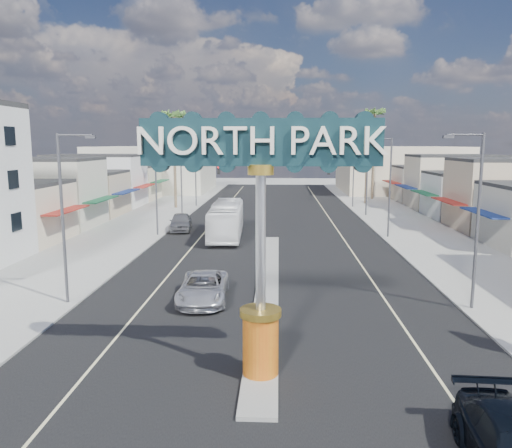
# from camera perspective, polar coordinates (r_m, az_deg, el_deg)

# --- Properties ---
(ground) EXTENTS (160.00, 160.00, 0.00)m
(ground) POSITION_cam_1_polar(r_m,az_deg,el_deg) (45.93, 1.78, -1.48)
(ground) COLOR gray
(ground) RESTS_ON ground
(road) EXTENTS (20.00, 120.00, 0.01)m
(road) POSITION_cam_1_polar(r_m,az_deg,el_deg) (45.92, 1.78, -1.47)
(road) COLOR black
(road) RESTS_ON ground
(median_island) EXTENTS (1.30, 30.00, 0.16)m
(median_island) POSITION_cam_1_polar(r_m,az_deg,el_deg) (30.32, 1.34, -6.90)
(median_island) COLOR gray
(median_island) RESTS_ON ground
(sidewalk_left) EXTENTS (8.00, 120.00, 0.12)m
(sidewalk_left) POSITION_cam_1_polar(r_m,az_deg,el_deg) (48.18, -15.11, -1.22)
(sidewalk_left) COLOR gray
(sidewalk_left) RESTS_ON ground
(sidewalk_right) EXTENTS (8.00, 120.00, 0.12)m
(sidewalk_right) POSITION_cam_1_polar(r_m,az_deg,el_deg) (47.82, 18.81, -1.47)
(sidewalk_right) COLOR gray
(sidewalk_right) RESTS_ON ground
(storefront_row_left) EXTENTS (12.00, 42.00, 6.00)m
(storefront_row_left) POSITION_cam_1_polar(r_m,az_deg,el_deg) (63.37, -20.32, 3.63)
(storefront_row_left) COLOR beige
(storefront_row_left) RESTS_ON ground
(storefront_row_right) EXTENTS (12.00, 42.00, 6.00)m
(storefront_row_right) POSITION_cam_1_polar(r_m,az_deg,el_deg) (62.90, 24.45, 3.34)
(storefront_row_right) COLOR #B7B29E
(storefront_row_right) RESTS_ON ground
(backdrop_far_left) EXTENTS (20.00, 20.00, 8.00)m
(backdrop_far_left) POSITION_cam_1_polar(r_m,az_deg,el_deg) (93.04, -11.55, 6.20)
(backdrop_far_left) COLOR #B7B29E
(backdrop_far_left) RESTS_ON ground
(backdrop_far_right) EXTENTS (20.00, 20.00, 8.00)m
(backdrop_far_right) POSITION_cam_1_polar(r_m,az_deg,el_deg) (92.75, 16.01, 6.03)
(backdrop_far_right) COLOR beige
(backdrop_far_right) RESTS_ON ground
(gateway_sign) EXTENTS (8.20, 1.50, 9.15)m
(gateway_sign) POSITION_cam_1_polar(r_m,az_deg,el_deg) (17.31, 0.54, 0.75)
(gateway_sign) COLOR #DD4211
(gateway_sign) RESTS_ON median_island
(traffic_signal_left) EXTENTS (5.09, 0.45, 6.00)m
(traffic_signal_left) POSITION_cam_1_polar(r_m,az_deg,el_deg) (60.08, -6.83, 5.08)
(traffic_signal_left) COLOR #47474C
(traffic_signal_left) RESTS_ON ground
(traffic_signal_right) EXTENTS (5.09, 0.45, 6.00)m
(traffic_signal_right) POSITION_cam_1_polar(r_m,az_deg,el_deg) (59.90, 10.85, 4.97)
(traffic_signal_right) COLOR #47474C
(traffic_signal_right) RESTS_ON ground
(streetlight_l_near) EXTENTS (2.03, 0.22, 9.00)m
(streetlight_l_near) POSITION_cam_1_polar(r_m,az_deg,el_deg) (27.66, -20.97, 1.49)
(streetlight_l_near) COLOR #47474C
(streetlight_l_near) RESTS_ON ground
(streetlight_l_mid) EXTENTS (2.03, 0.22, 9.00)m
(streetlight_l_mid) POSITION_cam_1_polar(r_m,az_deg,el_deg) (46.59, -11.17, 4.79)
(streetlight_l_mid) COLOR #47474C
(streetlight_l_mid) RESTS_ON ground
(streetlight_l_far) EXTENTS (2.03, 0.22, 9.00)m
(streetlight_l_far) POSITION_cam_1_polar(r_m,az_deg,el_deg) (68.12, -6.79, 6.22)
(streetlight_l_far) COLOR #47474C
(streetlight_l_far) RESTS_ON ground
(streetlight_r_near) EXTENTS (2.03, 0.22, 9.00)m
(streetlight_r_near) POSITION_cam_1_polar(r_m,az_deg,el_deg) (27.20, 23.74, 1.20)
(streetlight_r_near) COLOR #47474C
(streetlight_r_near) RESTS_ON ground
(streetlight_r_mid) EXTENTS (2.03, 0.22, 9.00)m
(streetlight_r_mid) POSITION_cam_1_polar(r_m,az_deg,el_deg) (46.32, 14.87, 4.63)
(streetlight_r_mid) COLOR #47474C
(streetlight_r_mid) RESTS_ON ground
(streetlight_r_far) EXTENTS (2.03, 0.22, 9.00)m
(streetlight_r_far) POSITION_cam_1_polar(r_m,az_deg,el_deg) (67.94, 10.96, 6.11)
(streetlight_r_far) COLOR #47474C
(streetlight_r_far) RESTS_ON ground
(palm_left_far) EXTENTS (2.60, 2.60, 13.10)m
(palm_left_far) POSITION_cam_1_polar(r_m,az_deg,el_deg) (66.61, -9.40, 11.63)
(palm_left_far) COLOR brown
(palm_left_far) RESTS_ON ground
(palm_right_mid) EXTENTS (2.60, 2.60, 12.10)m
(palm_right_mid) POSITION_cam_1_polar(r_m,az_deg,el_deg) (72.24, 12.68, 10.62)
(palm_right_mid) COLOR brown
(palm_right_mid) RESTS_ON ground
(palm_right_far) EXTENTS (2.60, 2.60, 14.10)m
(palm_right_far) POSITION_cam_1_polar(r_m,az_deg,el_deg) (78.57, 13.42, 11.75)
(palm_right_far) COLOR brown
(palm_right_far) RESTS_ON ground
(suv_left) EXTENTS (2.79, 5.59, 1.52)m
(suv_left) POSITION_cam_1_polar(r_m,az_deg,el_deg) (27.39, -6.06, -7.23)
(suv_left) COLOR silver
(suv_left) RESTS_ON ground
(car_parked_left) EXTENTS (2.69, 5.33, 1.74)m
(car_parked_left) POSITION_cam_1_polar(r_m,az_deg,el_deg) (49.65, -8.60, 0.24)
(car_parked_left) COLOR slate
(car_parked_left) RESTS_ON ground
(city_bus) EXTENTS (3.13, 11.59, 3.20)m
(city_bus) POSITION_cam_1_polar(r_m,az_deg,el_deg) (45.77, -3.41, 0.50)
(city_bus) COLOR white
(city_bus) RESTS_ON ground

